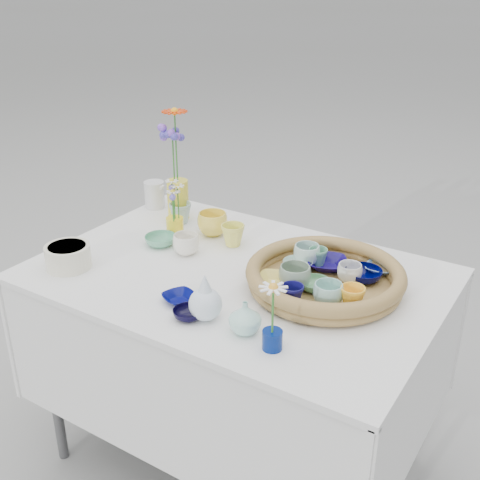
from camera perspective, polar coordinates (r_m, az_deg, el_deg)
The scene contains 34 objects.
ground at distance 2.35m, azimuth -0.28°, elevation -19.80°, with size 80.00×80.00×0.00m, color #949494.
display_table at distance 2.35m, azimuth -0.28°, elevation -19.80°, with size 1.26×0.86×0.77m, color silver, non-canonical shape.
wicker_tray at distance 1.80m, azimuth 8.07°, elevation -3.58°, with size 0.47×0.47×0.08m, color brown, non-canonical shape.
tray_ceramic_0 at distance 1.90m, azimuth 8.24°, elevation -2.24°, with size 0.12×0.12×0.03m, color #0D0451.
tray_ceramic_1 at distance 1.85m, azimuth 11.62°, elevation -3.27°, with size 0.11×0.11×0.03m, color #000236.
tray_ceramic_2 at distance 1.69m, azimuth 10.60°, elevation -5.39°, with size 0.07×0.07×0.07m, color yellow.
tray_ceramic_3 at distance 1.77m, azimuth 7.12°, elevation -4.26°, with size 0.09×0.09×0.03m, color #5A9A65.
tray_ceramic_4 at distance 1.76m, azimuth 5.21°, elevation -3.56°, with size 0.09×0.09×0.07m, color gray.
tray_ceramic_5 at distance 1.88m, azimuth 5.49°, elevation -2.41°, with size 0.09×0.09×0.03m, color #AED0BF.
tray_ceramic_6 at distance 1.91m, azimuth 6.35°, elevation -1.39°, with size 0.08×0.08×0.07m, color silver.
tray_ceramic_7 at distance 1.82m, azimuth 10.35°, elevation -3.10°, with size 0.07×0.07×0.06m, color white.
tray_ceramic_8 at distance 1.91m, azimuth 13.12°, elevation -2.64°, with size 0.09×0.09×0.02m, color #6C97D2.
tray_ceramic_9 at distance 1.68m, azimuth 4.99°, elevation -5.22°, with size 0.06×0.06×0.06m, color #0F0E4C.
tray_ceramic_10 at distance 1.79m, azimuth 3.29°, elevation -3.88°, with size 0.10×0.10×0.03m, color #E2CC52.
tray_ceramic_11 at distance 1.69m, azimuth 8.35°, elevation -5.13°, with size 0.09×0.09×0.07m, color #94CCC2.
tray_ceramic_12 at distance 1.91m, azimuth 7.40°, elevation -1.60°, with size 0.06×0.06×0.06m, color #5FA07F.
loose_ceramic_0 at distance 2.15m, azimuth -2.62°, elevation 1.55°, with size 0.11×0.11×0.08m, color #F6D749.
loose_ceramic_1 at distance 2.06m, azimuth -0.68°, elevation 0.47°, with size 0.08×0.08×0.08m, color #E3DF57.
loose_ceramic_2 at distance 2.09m, azimuth -7.54°, elevation -0.04°, with size 0.11×0.11×0.03m, color #5AA57D.
loose_ceramic_3 at distance 2.01m, azimuth -5.13°, elevation -0.40°, with size 0.09×0.09×0.07m, color white.
loose_ceramic_4 at distance 1.74m, azimuth -5.77°, elevation -5.50°, with size 0.09×0.09×0.02m, color #010552.
loose_ceramic_5 at distance 2.26m, azimuth -5.68°, elevation 2.57°, with size 0.08×0.08×0.08m, color #93B4A8.
loose_ceramic_6 at distance 1.66m, azimuth -4.91°, elevation -6.99°, with size 0.09×0.09×0.03m, color black.
fluted_bowl at distance 1.99m, azimuth -15.99°, elevation -1.52°, with size 0.14×0.14×0.07m, color beige, non-canonical shape.
bud_vase_paleblue at distance 1.63m, azimuth -3.32°, elevation -5.35°, with size 0.09×0.09×0.14m, color silver, non-canonical shape.
bud_vase_seafoam at distance 1.58m, azimuth 0.48°, elevation -7.34°, with size 0.09×0.09×0.09m, color #A7DED0.
bud_vase_cobalt at distance 1.53m, azimuth 3.08°, elevation -9.43°, with size 0.05×0.05×0.05m, color navy.
single_daisy at distance 1.48m, azimuth 3.12°, elevation -6.68°, with size 0.08×0.08×0.15m, color white, non-canonical shape.
tall_vase_yellow at distance 2.29m, azimuth -5.90°, elevation 3.86°, with size 0.08×0.08×0.15m, color yellow.
gerbera at distance 2.21m, azimuth -6.08°, elevation 8.72°, with size 0.11×0.11×0.28m, color red, non-canonical shape.
hydrangea at distance 2.24m, azimuth -6.33°, elevation 7.76°, with size 0.07×0.07×0.25m, color #473DB0, non-canonical shape.
white_pitcher at distance 2.41m, azimuth -8.11°, elevation 4.28°, with size 0.11×0.08×0.11m, color silver, non-canonical shape.
daisy_cup at distance 2.16m, azimuth -6.19°, elevation 1.30°, with size 0.06×0.06×0.07m, color yellow.
daisy_posy at distance 2.11m, azimuth -6.31°, elevation 3.79°, with size 0.08×0.08×0.14m, color white, non-canonical shape.
Camera 1 is at (0.91, -1.41, 1.65)m, focal length 45.00 mm.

